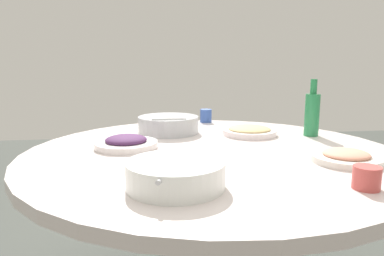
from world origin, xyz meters
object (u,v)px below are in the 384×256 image
Objects in this scene: tea_cup_near at (367,178)px; tea_cup_far at (206,116)px; round_dining_table at (212,184)px; soup_bowl at (176,175)px; green_bottle at (312,113)px; rice_bowl at (168,124)px; dish_noodles at (249,131)px; dish_shrimp at (346,157)px; dish_eggplant at (126,143)px.

tea_cup_near is 0.98× the size of tea_cup_far.
round_dining_table is 5.12× the size of soup_bowl.
green_bottle reaches higher than round_dining_table.
rice_bowl reaches higher than dish_noodles.
soup_bowl is 3.90× the size of tea_cup_near.
tea_cup_far is at bearing 110.81° from dish_shrimp.
tea_cup_near is at bearing -110.33° from dish_shrimp.
round_dining_table is at bearing 124.03° from tea_cup_near.
rice_bowl is 0.33m from dish_eggplant.
tea_cup_far reaches higher than dish_eggplant.
dish_noodles is at bearing 111.44° from dish_shrimp.
soup_bowl is at bearing -138.40° from green_bottle.
tea_cup_far is (0.25, 1.02, 0.00)m from soup_bowl.
dish_noodles is 1.01× the size of dish_eggplant.
dish_shrimp is at bearing -101.12° from green_bottle.
dish_noodles is at bearing 18.06° from dish_eggplant.
dish_noodles reaches higher than round_dining_table.
round_dining_table is at bearing -158.02° from green_bottle.
green_bottle reaches higher than rice_bowl.
dish_shrimp is at bearing -46.20° from rice_bowl.
tea_cup_far is at bearing 110.00° from dish_noodles.
round_dining_table is 19.98× the size of tea_cup_near.
dish_eggplant is at bearing -171.34° from green_bottle.
rice_bowl is (-0.14, 0.35, 0.18)m from round_dining_table.
green_bottle is at bearing 78.88° from dish_shrimp.
dish_shrimp reaches higher than round_dining_table.
rice_bowl reaches higher than tea_cup_near.
soup_bowl is at bearing -92.25° from rice_bowl.
round_dining_table is at bearing -131.21° from dish_noodles.
dish_eggplant is 3.37× the size of tea_cup_far.
dish_noodles is at bearing -70.00° from tea_cup_far.
round_dining_table is 0.41m from rice_bowl.
rice_bowl is 3.93× the size of tea_cup_far.
rice_bowl reaches higher than dish_shrimp.
round_dining_table is at bearing -67.70° from rice_bowl.
tea_cup_far is (-0.14, 0.38, 0.02)m from dish_noodles.
green_bottle is at bearing -46.58° from tea_cup_far.
tea_cup_far reaches higher than round_dining_table.
round_dining_table is 6.20× the size of dish_shrimp.
green_bottle is at bearing 8.66° from dish_eggplant.
round_dining_table is 5.51× the size of green_bottle.
soup_bowl is 3.81× the size of tea_cup_far.
tea_cup_far is at bearing 82.48° from round_dining_table.
green_bottle is (0.81, 0.12, 0.08)m from dish_eggplant.
dish_eggplant is 0.83m from green_bottle.
tea_cup_near is at bearing -55.97° from round_dining_table.
green_bottle reaches higher than dish_noodles.
dish_eggplant reaches higher than round_dining_table.
green_bottle is at bearing 41.60° from soup_bowl.
soup_bowl is 0.49m from dish_eggplant.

